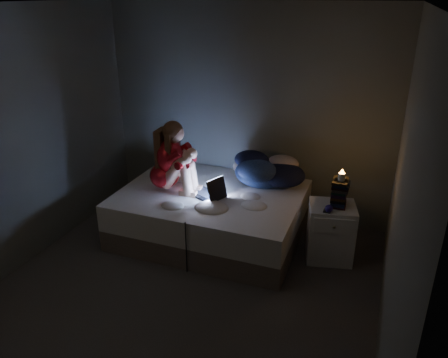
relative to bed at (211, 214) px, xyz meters
The scene contains 15 objects.
floor 1.15m from the bed, 82.32° to the right, with size 3.60×3.80×0.02m, color #322F2D.
ceiling 2.58m from the bed, 82.32° to the right, with size 3.60×3.80×0.02m, color silver.
wall_back 1.31m from the bed, 79.62° to the left, with size 3.60×0.02×2.60m, color #5D6059.
wall_left 2.24m from the bed, 146.50° to the right, with size 0.02×3.80×2.60m, color #5D6059.
wall_right 2.47m from the bed, 29.32° to the right, with size 0.02×3.80×2.60m, color #5D6059.
bed is the anchor object (origin of this frame).
pillow 0.78m from the bed, 156.59° to the left, with size 0.42×0.30×0.12m, color silver.
woman 0.88m from the bed, 168.82° to the right, with size 0.52×0.34×0.84m, color maroon, non-canonical shape.
laptop 0.43m from the bed, 94.38° to the right, with size 0.38×0.27×0.27m, color black, non-canonical shape.
clothes_pile 0.81m from the bed, 43.06° to the left, with size 0.68×0.55×0.41m, color #101E43, non-canonical shape.
nightstand 1.37m from the bed, ahead, with size 0.47×0.42×0.63m, color white.
book_stack 1.51m from the bed, ahead, with size 0.19×0.25×0.29m, color black, non-canonical shape.
candle 1.58m from the bed, ahead, with size 0.07×0.07×0.08m, color beige.
phone 1.36m from the bed, ahead, with size 0.07×0.14×0.01m, color black.
blue_orb 1.38m from the bed, ahead, with size 0.08×0.08×0.08m, color navy.
Camera 1 is at (1.60, -3.09, 2.69)m, focal length 35.02 mm.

